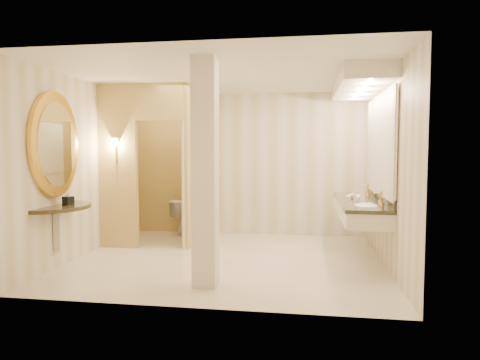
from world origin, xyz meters
name	(u,v)px	position (x,y,z in m)	size (l,w,h in m)	color
floor	(228,259)	(0.00, 0.00, 0.00)	(4.50, 4.50, 0.00)	white
ceiling	(227,76)	(0.00, 0.00, 2.70)	(4.50, 4.50, 0.00)	white
wall_back	(246,164)	(0.00, 2.00, 1.35)	(4.50, 0.02, 2.70)	silver
wall_front	(192,177)	(0.00, -2.00, 1.35)	(4.50, 0.02, 2.70)	silver
wall_left	(84,168)	(-2.25, 0.00, 1.35)	(0.02, 4.00, 2.70)	silver
wall_right	(386,170)	(2.25, 0.00, 1.35)	(0.02, 4.00, 2.70)	silver
toilet_closet	(174,164)	(-1.11, 0.97, 1.39)	(1.50, 1.55, 2.70)	tan
wall_sconce	(116,143)	(-1.93, 0.43, 1.73)	(0.14, 0.14, 0.42)	gold
vanity	(363,150)	(1.98, 0.40, 1.63)	(0.75, 2.46, 2.09)	silver
console_shelf	(55,170)	(-2.21, -0.85, 1.35)	(1.09, 1.09, 2.00)	black
pillar	(205,173)	(-0.03, -1.26, 1.35)	(0.28, 0.28, 2.70)	silver
tissue_box	(68,201)	(-2.07, -0.79, 0.93)	(0.12, 0.12, 0.12)	black
toilet	(188,217)	(-1.10, 1.75, 0.34)	(0.38, 0.67, 0.68)	white
soap_bottle_a	(356,199)	(1.85, 0.03, 0.94)	(0.06, 0.06, 0.12)	beige
soap_bottle_b	(353,194)	(1.87, 0.62, 0.93)	(0.09, 0.09, 0.12)	silver
soap_bottle_c	(363,196)	(1.93, -0.02, 0.98)	(0.08, 0.08, 0.21)	#C6B28C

